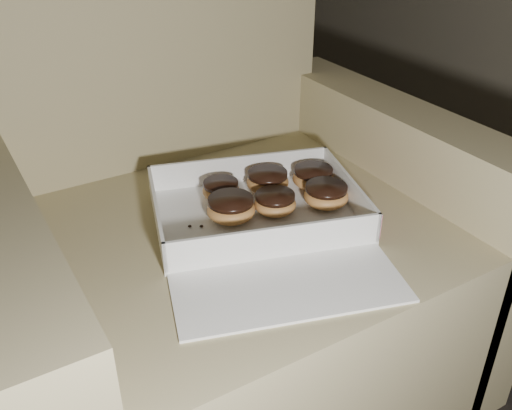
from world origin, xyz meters
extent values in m
cube|color=tan|center=(0.80, 0.26, 0.22)|extent=(0.74, 0.74, 0.43)
cube|color=tan|center=(0.80, 0.60, 0.70)|extent=(0.74, 0.14, 0.54)
cube|color=tan|center=(0.40, 0.26, 0.29)|extent=(0.12, 0.74, 0.58)
cube|color=tan|center=(1.20, 0.26, 0.29)|extent=(0.12, 0.74, 0.58)
cube|color=white|center=(0.84, 0.23, 0.44)|extent=(0.44, 0.38, 0.01)
cube|color=white|center=(0.88, 0.36, 0.47)|extent=(0.36, 0.12, 0.06)
cube|color=white|center=(0.80, 0.10, 0.47)|extent=(0.36, 0.12, 0.06)
cube|color=white|center=(0.66, 0.29, 0.47)|extent=(0.09, 0.27, 0.06)
cube|color=white|center=(1.01, 0.18, 0.47)|extent=(0.09, 0.27, 0.06)
cube|color=#D45571|center=(1.02, 0.18, 0.47)|extent=(0.08, 0.26, 0.05)
cube|color=white|center=(0.77, 0.02, 0.44)|extent=(0.40, 0.26, 0.01)
ellipsoid|color=#C18A43|center=(0.79, 0.24, 0.46)|extent=(0.09, 0.09, 0.04)
cylinder|color=black|center=(0.79, 0.24, 0.48)|extent=(0.08, 0.08, 0.01)
ellipsoid|color=#C18A43|center=(0.90, 0.30, 0.46)|extent=(0.09, 0.09, 0.04)
cylinder|color=black|center=(0.90, 0.30, 0.48)|extent=(0.08, 0.08, 0.01)
ellipsoid|color=#C18A43|center=(0.87, 0.22, 0.46)|extent=(0.08, 0.08, 0.04)
cylinder|color=black|center=(0.87, 0.22, 0.48)|extent=(0.07, 0.07, 0.01)
ellipsoid|color=#C18A43|center=(0.97, 0.19, 0.46)|extent=(0.09, 0.09, 0.04)
cylinder|color=black|center=(0.97, 0.19, 0.48)|extent=(0.08, 0.08, 0.01)
ellipsoid|color=#C18A43|center=(0.81, 0.32, 0.46)|extent=(0.07, 0.07, 0.04)
cylinder|color=black|center=(0.81, 0.32, 0.47)|extent=(0.07, 0.07, 0.01)
ellipsoid|color=#C18A43|center=(0.99, 0.26, 0.46)|extent=(0.08, 0.08, 0.04)
cylinder|color=black|center=(0.99, 0.26, 0.48)|extent=(0.08, 0.08, 0.01)
ellipsoid|color=black|center=(0.80, 0.15, 0.44)|extent=(0.01, 0.01, 0.00)
ellipsoid|color=black|center=(0.73, 0.24, 0.44)|extent=(0.01, 0.01, 0.00)
ellipsoid|color=black|center=(0.86, 0.13, 0.44)|extent=(0.01, 0.01, 0.00)
ellipsoid|color=black|center=(0.67, 0.17, 0.44)|extent=(0.01, 0.01, 0.00)
ellipsoid|color=black|center=(0.71, 0.25, 0.44)|extent=(0.01, 0.01, 0.00)
camera|label=1|loc=(0.37, -0.55, 1.00)|focal=40.00mm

